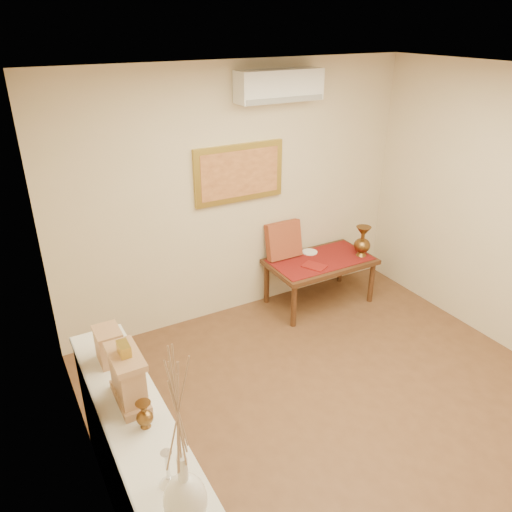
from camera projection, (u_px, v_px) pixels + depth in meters
floor at (367, 430)px, 4.07m from camera, size 4.50×4.50×0.00m
ceiling at (411, 84)px, 2.91m from camera, size 4.50×4.50×0.00m
wall_back at (238, 196)px, 5.26m from camera, size 4.00×0.02×2.70m
wall_left at (96, 376)px, 2.61m from camera, size 0.02×4.50×2.70m
white_vase at (180, 438)px, 2.04m from camera, size 0.20×0.20×1.03m
candlestick at (168, 468)px, 2.40m from camera, size 0.10×0.10×0.21m
brass_urn_small at (144, 411)px, 2.75m from camera, size 0.10×0.10×0.22m
table_cloth at (320, 259)px, 5.69m from camera, size 1.14×0.59×0.01m
brass_urn_tall at (363, 238)px, 5.69m from camera, size 0.19×0.19×0.43m
plate at (310, 252)px, 5.85m from camera, size 0.18×0.18×0.01m
menu at (314, 266)px, 5.52m from camera, size 0.28×0.30×0.01m
cushion at (284, 240)px, 5.66m from camera, size 0.42×0.19×0.43m
display_ledge at (144, 478)px, 3.06m from camera, size 0.37×2.02×0.98m
mantel_clock at (128, 377)px, 2.91m from camera, size 0.17×0.36×0.41m
wooden_chest at (109, 345)px, 3.28m from camera, size 0.16×0.21×0.24m
low_table at (320, 265)px, 5.72m from camera, size 1.20×0.70×0.55m
painting at (239, 173)px, 5.14m from camera, size 1.00×0.06×0.60m
ac_unit at (279, 86)px, 4.86m from camera, size 0.90×0.25×0.30m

